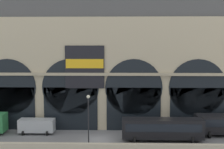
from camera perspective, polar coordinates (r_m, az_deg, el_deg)
ground_plane at (r=42.86m, az=-2.27°, el=-12.24°), size 200.00×200.00×0.00m
quay_parapet_wall at (r=38.42m, az=-2.72°, el=-13.59°), size 90.00×0.70×0.95m
station_building at (r=48.39m, az=-1.71°, el=1.93°), size 50.63×5.31×20.72m
van_midwest at (r=46.71m, az=-14.06°, el=-9.33°), size 5.20×2.48×2.20m
bus_mideast at (r=42.31m, az=9.50°, el=-10.03°), size 11.00×3.25×3.10m
street_lamp_quayside at (r=38.22m, az=-4.49°, el=-7.56°), size 0.44×0.44×6.90m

